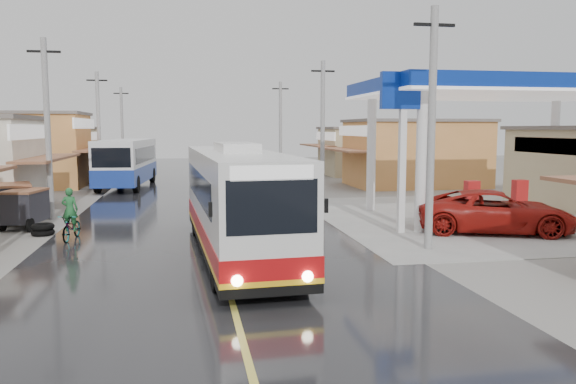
# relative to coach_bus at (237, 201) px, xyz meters

# --- Properties ---
(ground) EXTENTS (120.00, 120.00, 0.00)m
(ground) POSITION_rel_coach_bus_xyz_m (-0.57, -0.39, -1.74)
(ground) COLOR slate
(ground) RESTS_ON ground
(road) EXTENTS (12.00, 90.00, 0.02)m
(road) POSITION_rel_coach_bus_xyz_m (-0.57, 14.61, -1.73)
(road) COLOR black
(road) RESTS_ON ground
(centre_line) EXTENTS (0.15, 90.00, 0.01)m
(centre_line) POSITION_rel_coach_bus_xyz_m (-0.57, 14.61, -1.71)
(centre_line) COLOR #D8CC4C
(centre_line) RESTS_ON road
(shopfronts_right) EXTENTS (11.00, 44.00, 4.80)m
(shopfronts_right) POSITION_rel_coach_bus_xyz_m (14.43, 11.61, -1.74)
(shopfronts_right) COLOR beige
(shopfronts_right) RESTS_ON ground
(utility_poles_left) EXTENTS (1.60, 50.00, 8.00)m
(utility_poles_left) POSITION_rel_coach_bus_xyz_m (-7.57, 15.61, -1.74)
(utility_poles_left) COLOR gray
(utility_poles_left) RESTS_ON ground
(utility_poles_right) EXTENTS (1.60, 36.00, 8.00)m
(utility_poles_right) POSITION_rel_coach_bus_xyz_m (6.43, 14.61, -1.74)
(utility_poles_right) COLOR gray
(utility_poles_right) RESTS_ON ground
(coach_bus) EXTENTS (3.13, 11.64, 3.60)m
(coach_bus) POSITION_rel_coach_bus_xyz_m (0.00, 0.00, 0.00)
(coach_bus) COLOR silver
(coach_bus) RESTS_ON road
(second_bus) EXTENTS (3.49, 10.04, 3.27)m
(second_bus) POSITION_rel_coach_bus_xyz_m (-5.58, 22.09, 0.02)
(second_bus) COLOR silver
(second_bus) RESTS_ON road
(jeepney) EXTENTS (6.57, 4.61, 1.67)m
(jeepney) POSITION_rel_coach_bus_xyz_m (10.29, 2.02, -0.90)
(jeepney) COLOR #9B150F
(jeepney) RESTS_ON ground
(cyclist) EXTENTS (0.85, 1.87, 1.95)m
(cyclist) POSITION_rel_coach_bus_xyz_m (-5.74, 3.42, -1.10)
(cyclist) COLOR black
(cyclist) RESTS_ON ground
(tricycle_near) EXTENTS (1.69, 2.28, 1.59)m
(tricycle_near) POSITION_rel_coach_bus_xyz_m (-8.07, 6.28, -0.83)
(tricycle_near) COLOR #26262D
(tricycle_near) RESTS_ON ground
(tricycle_far) EXTENTS (2.06, 2.39, 1.72)m
(tricycle_far) POSITION_rel_coach_bus_xyz_m (-8.90, 7.75, -0.76)
(tricycle_far) COLOR #26262D
(tricycle_far) RESTS_ON ground
(tyre_stack) EXTENTS (0.87, 0.87, 0.44)m
(tyre_stack) POSITION_rel_coach_bus_xyz_m (-7.02, 4.63, -1.52)
(tyre_stack) COLOR black
(tyre_stack) RESTS_ON ground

